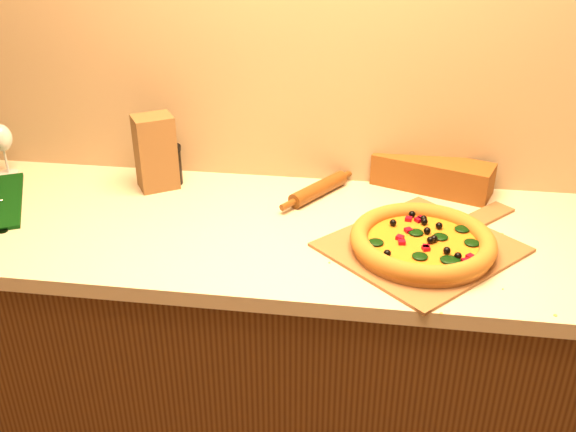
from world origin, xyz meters
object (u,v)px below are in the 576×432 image
at_px(pizza_peel, 425,245).
at_px(wine_glass, 1,139).
at_px(dark_jar, 170,165).
at_px(rolling_pin, 319,189).
at_px(pizza, 422,242).

bearing_deg(pizza_peel, wine_glass, -149.34).
relative_size(pizza_peel, wine_glass, 3.51).
bearing_deg(dark_jar, rolling_pin, -3.23).
bearing_deg(rolling_pin, dark_jar, 176.77).
xyz_separation_m(rolling_pin, wine_glass, (-1.00, 0.02, 0.09)).
height_order(pizza_peel, rolling_pin, rolling_pin).
bearing_deg(wine_glass, dark_jar, 0.20).
relative_size(pizza_peel, dark_jar, 4.75).
distance_m(rolling_pin, dark_jar, 0.46).
distance_m(pizza_peel, rolling_pin, 0.40).
relative_size(pizza_peel, pizza, 1.59).
xyz_separation_m(pizza, dark_jar, (-0.75, 0.32, 0.03)).
xyz_separation_m(pizza_peel, wine_glass, (-1.30, 0.28, 0.11)).
bearing_deg(pizza, dark_jar, 157.17).
relative_size(rolling_pin, wine_glass, 1.71).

